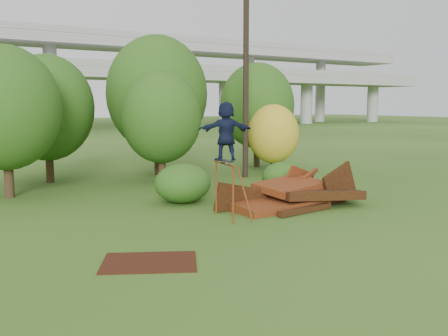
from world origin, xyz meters
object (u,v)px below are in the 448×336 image
skater (226,131)px  flat_plate (149,262)px  scrap_pile (293,196)px  utility_pole (246,66)px

skater → flat_plate: skater is taller
flat_plate → scrap_pile: bearing=24.8°
scrap_pile → skater: 4.07m
skater → utility_pole: size_ratio=0.17×
scrap_pile → skater: (-3.21, -0.57, 2.43)m
skater → scrap_pile: bearing=-151.7°
scrap_pile → utility_pole: 8.90m
scrap_pile → flat_plate: size_ratio=2.68×
scrap_pile → skater: bearing=-170.0°
scrap_pile → skater: skater is taller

